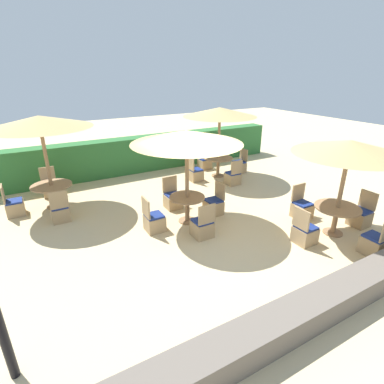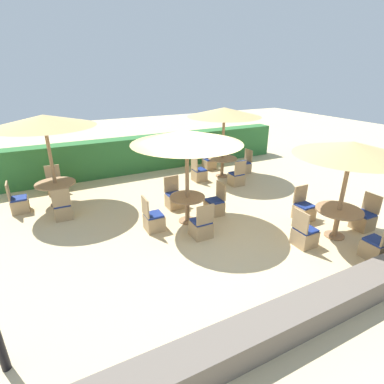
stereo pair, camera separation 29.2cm
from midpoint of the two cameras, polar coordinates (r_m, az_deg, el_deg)
ground_plane at (r=7.70m, az=1.11°, el=-7.70°), size 40.00×40.00×0.00m
hedge_row at (r=12.27m, az=-12.34°, el=6.85°), size 13.00×0.70×1.38m
stone_border at (r=5.51m, az=20.15°, el=-20.36°), size 10.00×0.56×0.47m
parasol_back_right at (r=11.18m, az=4.56°, el=14.91°), size 2.67×2.67×2.60m
round_table_back_right at (r=11.55m, az=4.28°, el=5.84°), size 1.09×1.09×0.75m
patio_chair_back_right_north at (r=12.53m, az=1.70°, el=5.64°), size 0.46×0.46×0.93m
patio_chair_back_right_west at (r=11.12m, az=-0.14°, el=3.47°), size 0.46×0.46×0.93m
patio_chair_back_right_south at (r=10.84m, az=7.05°, el=2.78°), size 0.46×0.46×0.93m
patio_chair_back_right_east at (r=12.21m, az=8.31°, el=4.97°), size 0.46×0.46×0.93m
parasol_center at (r=7.45m, az=-2.15°, el=10.37°), size 2.80×2.80×2.48m
round_table_center at (r=8.01m, az=-1.97°, el=-2.09°), size 0.94×0.94×0.73m
patio_chair_center_south at (r=7.41m, az=0.87°, el=-6.69°), size 0.46×0.46×0.93m
patio_chair_center_north at (r=8.95m, az=-4.61°, el=-1.42°), size 0.46×0.46×0.93m
patio_chair_center_east at (r=8.55m, az=3.22°, el=-2.56°), size 0.46×0.46×0.93m
patio_chair_center_west at (r=7.75m, az=-8.36°, el=-5.56°), size 0.46×0.46×0.93m
parasol_front_right at (r=7.65m, az=26.90°, el=7.55°), size 2.54×2.54×2.39m
round_table_front_right at (r=8.15m, az=24.92°, el=-3.57°), size 1.09×1.09×0.73m
patio_chair_front_right_north at (r=8.84m, az=19.27°, el=-3.00°), size 0.46×0.46×0.93m
patio_chair_front_right_east at (r=9.02m, az=28.60°, el=-4.08°), size 0.46×0.46×0.93m
patio_chair_front_right_west at (r=7.58m, az=19.59°, el=-7.40°), size 0.46×0.46×0.93m
patio_chair_front_right_south at (r=7.81m, az=30.55°, el=-8.46°), size 0.46×0.46×0.93m
parasol_back_left at (r=9.37m, az=-27.91°, el=11.70°), size 2.80×2.80×2.71m
round_table_back_left at (r=9.84m, az=-25.88°, el=0.50°), size 1.16×1.16×0.71m
patio_chair_back_left_west at (r=9.92m, az=-31.48°, el=-2.39°), size 0.46×0.46×0.93m
patio_chair_back_left_south at (r=8.96m, az=-24.65°, el=-3.48°), size 0.46×0.46×0.93m
patio_chair_back_left_north at (r=10.88m, az=-26.10°, el=0.67°), size 0.46×0.46×0.93m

